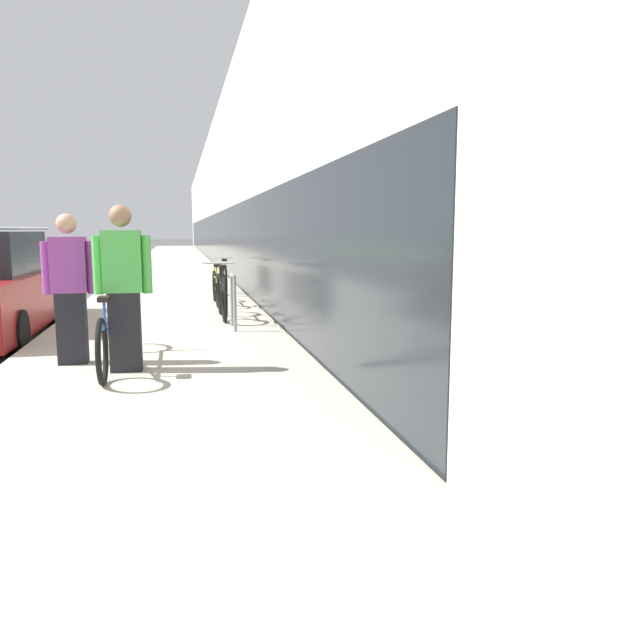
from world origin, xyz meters
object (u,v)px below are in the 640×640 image
object	(u,v)px
cruiser_bike_farthest	(224,278)
person_rider	(123,289)
tandem_bicycle	(112,333)
cruiser_bike_nearest	(222,295)
cruiser_bike_middle	(216,287)
person_bystander	(70,289)
bike_rack_hoop	(233,296)

from	to	relation	value
cruiser_bike_farthest	person_rider	bearing A→B (deg)	-101.19
person_rider	cruiser_bike_farthest	distance (m)	8.40
tandem_bicycle	cruiser_bike_nearest	bearing A→B (deg)	67.34
cruiser_bike_nearest	cruiser_bike_middle	bearing A→B (deg)	89.58
tandem_bicycle	person_rider	distance (m)	0.65
person_rider	tandem_bicycle	bearing A→B (deg)	116.52
person_bystander	cruiser_bike_nearest	xyz separation A→B (m)	(1.91, 3.34, -0.45)
bike_rack_hoop	cruiser_bike_nearest	distance (m)	1.20
person_rider	cruiser_bike_nearest	size ratio (longest dim) A/B	1.01
tandem_bicycle	bike_rack_hoop	size ratio (longest dim) A/B	3.15
cruiser_bike_middle	cruiser_bike_farthest	size ratio (longest dim) A/B	1.00
person_rider	person_bystander	world-z (taller)	person_rider
tandem_bicycle	person_bystander	world-z (taller)	person_bystander
person_rider	person_bystander	size ratio (longest dim) A/B	1.05
tandem_bicycle	cruiser_bike_middle	world-z (taller)	same
tandem_bicycle	bike_rack_hoop	distance (m)	2.79
person_bystander	bike_rack_hoop	size ratio (longest dim) A/B	2.00
person_bystander	cruiser_bike_farthest	distance (m)	8.04
person_rider	cruiser_bike_nearest	world-z (taller)	person_rider
cruiser_bike_nearest	cruiser_bike_middle	size ratio (longest dim) A/B	1.00
person_rider	bike_rack_hoop	distance (m)	3.02
tandem_bicycle	person_bystander	size ratio (longest dim) A/B	1.57
bike_rack_hoop	cruiser_bike_farthest	world-z (taller)	cruiser_bike_farthest
person_bystander	cruiser_bike_farthest	bearing A→B (deg)	73.73
person_rider	cruiser_bike_farthest	size ratio (longest dim) A/B	1.00
person_rider	cruiser_bike_middle	bearing A→B (deg)	77.58
person_rider	cruiser_bike_nearest	xyz separation A→B (m)	(1.29, 3.85, -0.50)
person_bystander	bike_rack_hoop	distance (m)	2.95
person_rider	cruiser_bike_middle	xyz separation A→B (m)	(1.31, 5.94, -0.53)
person_rider	bike_rack_hoop	xyz separation A→B (m)	(1.38, 2.66, -0.38)
bike_rack_hoop	cruiser_bike_farthest	xyz separation A→B (m)	(0.24, 5.56, -0.15)
bike_rack_hoop	cruiser_bike_nearest	xyz separation A→B (m)	(-0.09, 1.20, -0.12)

